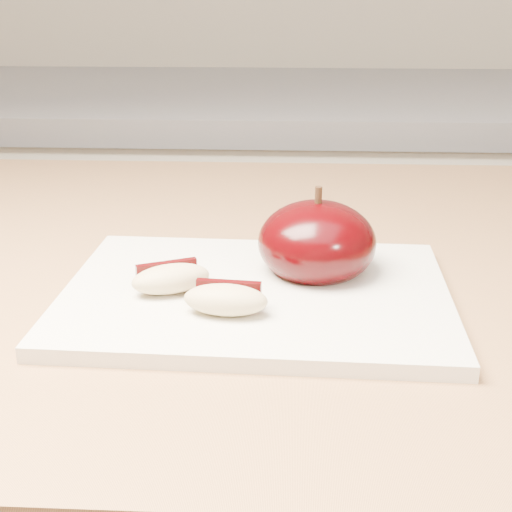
{
  "coord_description": "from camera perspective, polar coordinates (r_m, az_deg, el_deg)",
  "views": [
    {
      "loc": [
        -0.01,
        -0.07,
        1.12
      ],
      "look_at": [
        -0.03,
        0.4,
        0.94
      ],
      "focal_mm": 50.0,
      "sensor_mm": 36.0,
      "label": 1
    }
  ],
  "objects": [
    {
      "name": "back_cabinet",
      "position": [
        1.43,
        2.94,
        -5.76
      ],
      "size": [
        2.4,
        0.62,
        0.94
      ],
      "color": "silver",
      "rests_on": "ground"
    },
    {
      "name": "apple_half",
      "position": [
        0.54,
        4.89,
        1.1
      ],
      "size": [
        0.09,
        0.09,
        0.07
      ],
      "rotation": [
        0.0,
        0.0,
        -0.06
      ],
      "color": "black",
      "rests_on": "cutting_board"
    },
    {
      "name": "apple_wedge_a",
      "position": [
        0.51,
        -6.86,
        -1.78
      ],
      "size": [
        0.06,
        0.05,
        0.02
      ],
      "rotation": [
        0.0,
        0.0,
        0.42
      ],
      "color": "tan",
      "rests_on": "cutting_board"
    },
    {
      "name": "cutting_board",
      "position": [
        0.52,
        0.0,
        -3.15
      ],
      "size": [
        0.28,
        0.21,
        0.01
      ],
      "primitive_type": "cube",
      "rotation": [
        0.0,
        0.0,
        -0.03
      ],
      "color": "silver",
      "rests_on": "island_counter"
    },
    {
      "name": "apple_wedge_b",
      "position": [
        0.47,
        -2.42,
        -3.46
      ],
      "size": [
        0.06,
        0.03,
        0.02
      ],
      "rotation": [
        0.0,
        0.0,
        -0.09
      ],
      "color": "tan",
      "rests_on": "cutting_board"
    }
  ]
}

